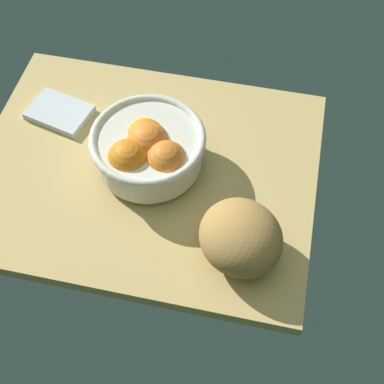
{
  "coord_description": "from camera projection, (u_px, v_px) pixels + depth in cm",
  "views": [
    {
      "loc": [
        23.21,
        -61.94,
        88.85
      ],
      "look_at": [
        11.49,
        -7.21,
        5.0
      ],
      "focal_mm": 49.87,
      "sensor_mm": 36.0,
      "label": 1
    }
  ],
  "objects": [
    {
      "name": "bread_loaf",
      "position": [
        241.0,
        237.0,
        0.95
      ],
      "size": [
        21.43,
        21.37,
        11.3
      ],
      "primitive_type": "ellipsoid",
      "rotation": [
        0.0,
        0.0,
        5.54
      ],
      "color": "#AE8142",
      "rests_on": "ground"
    },
    {
      "name": "napkin_folded",
      "position": [
        59.0,
        112.0,
        1.18
      ],
      "size": [
        14.92,
        12.05,
        1.6
      ],
      "primitive_type": "cube",
      "rotation": [
        0.0,
        0.0,
        -0.24
      ],
      "color": "silver",
      "rests_on": "ground"
    },
    {
      "name": "fruit_bowl",
      "position": [
        148.0,
        149.0,
        1.05
      ],
      "size": [
        22.99,
        22.99,
        11.35
      ],
      "color": "silver",
      "rests_on": "ground"
    },
    {
      "name": "ground_plane",
      "position": [
        146.0,
        172.0,
        1.11
      ],
      "size": [
        70.39,
        55.66,
        3.0
      ],
      "primitive_type": "cube",
      "color": "tan"
    }
  ]
}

